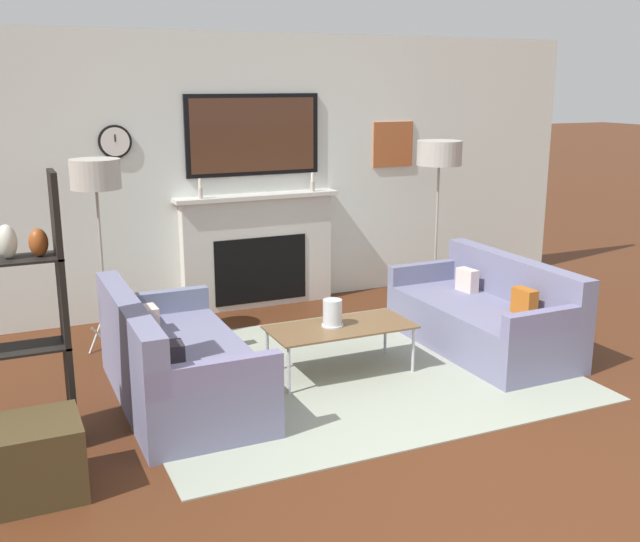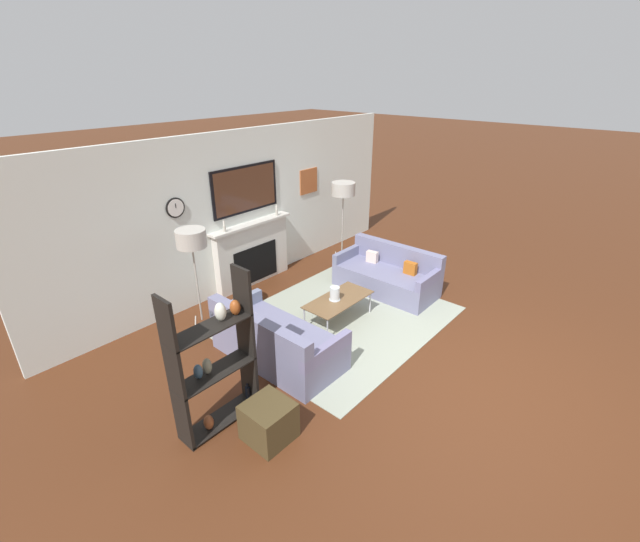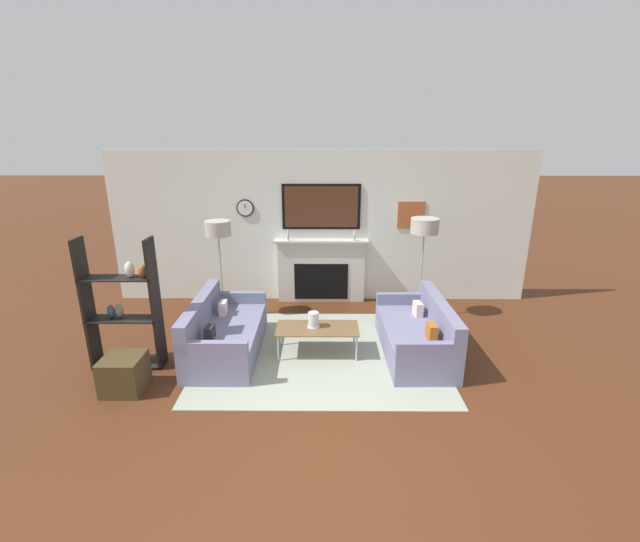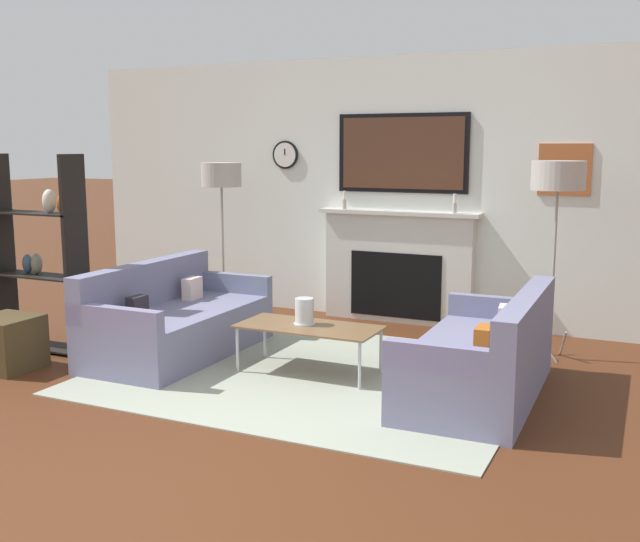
% 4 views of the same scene
% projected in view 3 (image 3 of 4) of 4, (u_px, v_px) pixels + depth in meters
% --- Properties ---
extents(ground_plane, '(60.00, 60.00, 0.00)m').
position_uv_depth(ground_plane, '(319.00, 467.00, 3.94)').
color(ground_plane, '#4C2613').
extents(fireplace_wall, '(7.47, 0.28, 2.70)m').
position_uv_depth(fireplace_wall, '(321.00, 234.00, 7.64)').
color(fireplace_wall, white).
rests_on(fireplace_wall, ground_plane).
extents(area_rug, '(3.29, 2.70, 0.01)m').
position_uv_depth(area_rug, '(321.00, 352.00, 6.01)').
color(area_rug, gray).
rests_on(area_rug, ground_plane).
extents(couch_left, '(0.88, 1.78, 0.79)m').
position_uv_depth(couch_left, '(224.00, 335.00, 5.94)').
color(couch_left, slate).
rests_on(couch_left, ground_plane).
extents(couch_right, '(0.86, 1.76, 0.77)m').
position_uv_depth(couch_right, '(418.00, 335.00, 5.92)').
color(couch_right, slate).
rests_on(couch_right, ground_plane).
extents(coffee_table, '(1.13, 0.53, 0.39)m').
position_uv_depth(coffee_table, '(317.00, 329.00, 5.89)').
color(coffee_table, brown).
rests_on(coffee_table, ground_plane).
extents(hurricane_candle, '(0.17, 0.17, 0.21)m').
position_uv_depth(hurricane_candle, '(313.00, 320.00, 5.88)').
color(hurricane_candle, silver).
rests_on(hurricane_candle, coffee_table).
extents(floor_lamp_left, '(0.40, 0.40, 1.64)m').
position_uv_depth(floor_lamp_left, '(218.00, 230.00, 6.77)').
color(floor_lamp_left, '#9E998E').
rests_on(floor_lamp_left, ground_plane).
extents(floor_lamp_right, '(0.44, 0.44, 1.68)m').
position_uv_depth(floor_lamp_right, '(425.00, 227.00, 6.73)').
color(floor_lamp_right, '#9E998E').
rests_on(floor_lamp_right, ground_plane).
extents(shelf_unit, '(0.92, 0.28, 1.73)m').
position_uv_depth(shelf_unit, '(123.00, 308.00, 5.45)').
color(shelf_unit, black).
rests_on(shelf_unit, ground_plane).
extents(ottoman, '(0.46, 0.46, 0.43)m').
position_uv_depth(ottoman, '(124.00, 374.00, 5.08)').
color(ottoman, '#43351D').
rests_on(ottoman, ground_plane).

